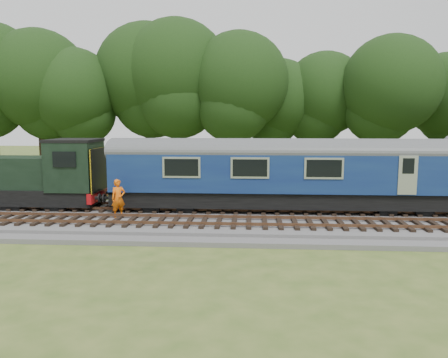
{
  "coord_description": "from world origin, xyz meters",
  "views": [
    {
      "loc": [
        1.47,
        -21.37,
        5.16
      ],
      "look_at": [
        0.02,
        1.4,
        2.0
      ],
      "focal_mm": 35.0,
      "sensor_mm": 36.0,
      "label": 1
    }
  ],
  "objects": [
    {
      "name": "ground",
      "position": [
        0.0,
        0.0,
        0.0
      ],
      "size": [
        120.0,
        120.0,
        0.0
      ],
      "primitive_type": "plane",
      "color": "#3E5920",
      "rests_on": "ground"
    },
    {
      "name": "ballast",
      "position": [
        0.0,
        0.0,
        0.17
      ],
      "size": [
        70.0,
        7.0,
        0.35
      ],
      "primitive_type": "cube",
      "color": "#4C4C4F",
      "rests_on": "ground"
    },
    {
      "name": "track_north",
      "position": [
        0.0,
        1.4,
        0.42
      ],
      "size": [
        67.2,
        2.4,
        0.21
      ],
      "color": "black",
      "rests_on": "ballast"
    },
    {
      "name": "track_south",
      "position": [
        0.0,
        -1.6,
        0.42
      ],
      "size": [
        67.2,
        2.4,
        0.21
      ],
      "color": "black",
      "rests_on": "ballast"
    },
    {
      "name": "fence",
      "position": [
        0.0,
        4.5,
        0.0
      ],
      "size": [
        64.0,
        0.12,
        1.0
      ],
      "primitive_type": null,
      "color": "#6B6054",
      "rests_on": "ground"
    },
    {
      "name": "tree_line",
      "position": [
        0.0,
        22.0,
        0.0
      ],
      "size": [
        70.0,
        8.0,
        18.0
      ],
      "primitive_type": null,
      "color": "black",
      "rests_on": "ground"
    },
    {
      "name": "dmu_railcar",
      "position": [
        3.2,
        1.4,
        2.61
      ],
      "size": [
        18.05,
        2.86,
        3.88
      ],
      "color": "black",
      "rests_on": "ground"
    },
    {
      "name": "shunter_loco",
      "position": [
        -10.73,
        1.4,
        1.97
      ],
      "size": [
        8.91,
        2.6,
        3.38
      ],
      "color": "black",
      "rests_on": "ground"
    },
    {
      "name": "worker",
      "position": [
        -5.04,
        -0.71,
        1.29
      ],
      "size": [
        0.82,
        0.76,
        1.88
      ],
      "primitive_type": "imported",
      "rotation": [
        0.0,
        0.0,
        0.59
      ],
      "color": "orange",
      "rests_on": "ballast"
    },
    {
      "name": "shed",
      "position": [
        15.92,
        12.45,
        1.53
      ],
      "size": [
        4.14,
        4.14,
        3.01
      ],
      "rotation": [
        0.0,
        0.0,
        0.13
      ],
      "color": "#18351A",
      "rests_on": "ground"
    }
  ]
}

